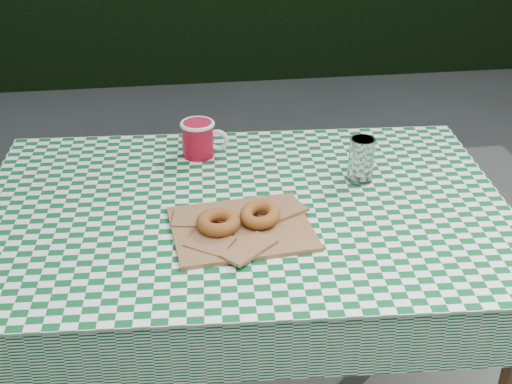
{
  "coord_description": "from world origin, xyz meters",
  "views": [
    {
      "loc": [
        -0.29,
        -1.48,
        1.61
      ],
      "look_at": [
        -0.1,
        -0.03,
        0.79
      ],
      "focal_mm": 48.43,
      "sensor_mm": 36.0,
      "label": 1
    }
  ],
  "objects_px": {
    "drinking_glass": "(361,160)",
    "coffee_mug": "(198,139)",
    "paper_bag": "(242,227)",
    "table": "(246,327)"
  },
  "relations": [
    {
      "from": "drinking_glass",
      "to": "coffee_mug",
      "type": "bearing_deg",
      "value": 153.5
    },
    {
      "from": "table",
      "to": "paper_bag",
      "type": "xyz_separation_m",
      "value": [
        -0.02,
        -0.11,
        0.39
      ]
    },
    {
      "from": "drinking_glass",
      "to": "paper_bag",
      "type": "bearing_deg",
      "value": -148.92
    },
    {
      "from": "paper_bag",
      "to": "coffee_mug",
      "type": "bearing_deg",
      "value": 100.44
    },
    {
      "from": "table",
      "to": "drinking_glass",
      "type": "bearing_deg",
      "value": 19.41
    },
    {
      "from": "coffee_mug",
      "to": "drinking_glass",
      "type": "bearing_deg",
      "value": -12.25
    },
    {
      "from": "coffee_mug",
      "to": "drinking_glass",
      "type": "relative_size",
      "value": 1.49
    },
    {
      "from": "table",
      "to": "paper_bag",
      "type": "distance_m",
      "value": 0.41
    },
    {
      "from": "coffee_mug",
      "to": "paper_bag",
      "type": "bearing_deg",
      "value": -65.31
    },
    {
      "from": "paper_bag",
      "to": "drinking_glass",
      "type": "bearing_deg",
      "value": 31.08
    }
  ]
}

